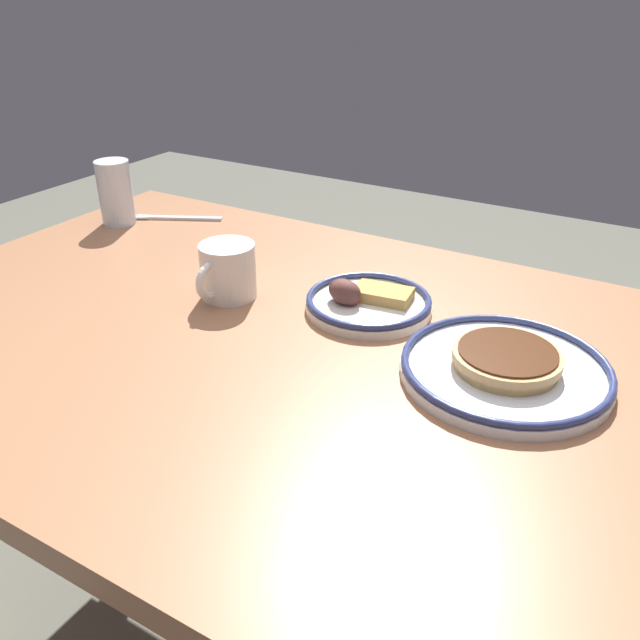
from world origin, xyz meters
name	(u,v)px	position (x,y,z in m)	size (l,w,h in m)	color
dining_table	(274,401)	(0.00, 0.00, 0.62)	(1.32, 0.89, 0.74)	#9D6847
plate_near_main	(365,301)	(-0.08, -0.14, 0.75)	(0.20, 0.20, 0.05)	silver
plate_center_pancakes	(505,367)	(-0.33, -0.06, 0.75)	(0.28, 0.28, 0.04)	white
coffee_mug	(227,271)	(0.13, -0.07, 0.78)	(0.09, 0.12, 0.09)	white
drinking_glass	(116,196)	(0.55, -0.24, 0.80)	(0.07, 0.07, 0.13)	silver
fork_far	(177,218)	(0.46, -0.32, 0.74)	(0.18, 0.10, 0.01)	silver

